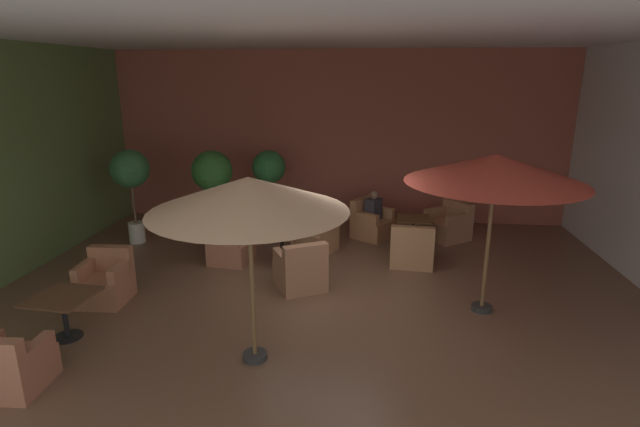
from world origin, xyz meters
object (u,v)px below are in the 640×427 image
at_px(potted_tree_mid_left, 131,175).
at_px(patron_by_window, 231,226).
at_px(patio_umbrella_center_beige, 248,195).
at_px(potted_tree_mid_right, 269,175).
at_px(open_laptop, 287,231).
at_px(armchair_front_left_east, 301,271).
at_px(armchair_front_left_south, 316,236).
at_px(cafe_table_front_left, 282,243).
at_px(cafe_table_mid_center, 413,226).
at_px(armchair_front_right_east, 106,282).
at_px(cafe_table_front_right, 63,304).
at_px(armchair_mid_center_south, 448,225).
at_px(armchair_mid_center_north, 371,223).
at_px(patio_umbrella_tall_red, 495,169).
at_px(armchair_front_left_north, 230,247).
at_px(patron_blue_shirt, 315,218).
at_px(armchair_front_right_north, 8,368).
at_px(armchair_mid_center_east, 412,249).
at_px(iced_drink_cup, 283,233).
at_px(patron_with_friend, 374,207).
at_px(potted_tree_left_corner, 212,178).

bearing_deg(potted_tree_mid_left, patron_by_window, -20.71).
bearing_deg(potted_tree_mid_left, patio_umbrella_center_beige, -49.37).
relative_size(potted_tree_mid_right, open_laptop, 6.13).
bearing_deg(armchair_front_left_east, armchair_front_left_south, 88.25).
bearing_deg(cafe_table_front_left, potted_tree_mid_right, 107.68).
xyz_separation_m(cafe_table_front_left, cafe_table_mid_center, (2.57, 1.37, 0.00)).
height_order(armchair_front_left_south, armchair_front_right_east, armchair_front_right_east).
bearing_deg(cafe_table_front_left, armchair_front_left_south, 58.95).
distance_m(potted_tree_mid_right, patron_by_window, 2.01).
distance_m(cafe_table_front_right, armchair_mid_center_south, 7.73).
relative_size(armchair_front_right_east, patron_by_window, 1.26).
bearing_deg(armchair_mid_center_north, open_laptop, -130.28).
xyz_separation_m(armchair_front_right_east, open_laptop, (2.66, 1.82, 0.37)).
relative_size(patio_umbrella_tall_red, open_laptop, 8.31).
bearing_deg(potted_tree_mid_left, armchair_front_left_south, -1.77).
relative_size(cafe_table_front_right, patio_umbrella_center_beige, 0.36).
height_order(cafe_table_front_right, potted_tree_mid_right, potted_tree_mid_right).
distance_m(cafe_table_front_left, cafe_table_front_right, 3.88).
relative_size(armchair_front_left_north, armchair_mid_center_south, 0.80).
bearing_deg(armchair_front_left_east, armchair_mid_center_north, 67.65).
distance_m(armchair_front_left_north, cafe_table_front_right, 3.43).
xyz_separation_m(cafe_table_front_left, patron_blue_shirt, (0.54, 0.89, 0.24)).
bearing_deg(cafe_table_front_right, open_laptop, 48.84).
bearing_deg(potted_tree_mid_left, armchair_front_left_east, -27.19).
height_order(armchair_front_left_east, armchair_front_right_east, armchair_front_left_east).
relative_size(armchair_front_right_north, armchair_front_right_east, 0.93).
bearing_deg(patron_by_window, cafe_table_front_right, -115.92).
distance_m(patron_by_window, open_laptop, 1.12).
relative_size(cafe_table_front_left, patio_umbrella_center_beige, 0.27).
height_order(armchair_front_right_east, armchair_mid_center_east, armchair_front_right_east).
bearing_deg(iced_drink_cup, armchair_mid_center_north, 50.65).
bearing_deg(armchair_front_right_east, potted_tree_mid_left, 106.66).
distance_m(armchair_mid_center_east, patron_by_window, 3.54).
height_order(cafe_table_mid_center, patron_by_window, patron_by_window).
xyz_separation_m(patio_umbrella_center_beige, iced_drink_cup, (-0.17, 3.12, -1.50)).
height_order(armchair_front_left_north, armchair_mid_center_north, armchair_mid_center_north).
bearing_deg(potted_tree_mid_left, armchair_front_left_north, -20.90).
relative_size(cafe_table_mid_center, iced_drink_cup, 6.46).
height_order(patron_with_friend, iced_drink_cup, patron_with_friend).
relative_size(armchair_front_right_east, armchair_mid_center_south, 0.76).
distance_m(armchair_front_right_north, patron_with_friend, 7.38).
distance_m(armchair_front_right_east, patron_blue_shirt, 4.12).
bearing_deg(patio_umbrella_center_beige, potted_tree_left_corner, 113.20).
distance_m(armchair_front_left_east, patron_blue_shirt, 1.90).
distance_m(patio_umbrella_tall_red, iced_drink_cup, 3.99).
height_order(cafe_table_front_left, patron_by_window, patron_by_window).
distance_m(armchair_front_right_east, potted_tree_mid_right, 4.37).
bearing_deg(potted_tree_mid_right, cafe_table_front_left, -72.32).
height_order(potted_tree_left_corner, patron_with_friend, potted_tree_left_corner).
xyz_separation_m(potted_tree_left_corner, open_laptop, (1.85, -1.37, -0.69)).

